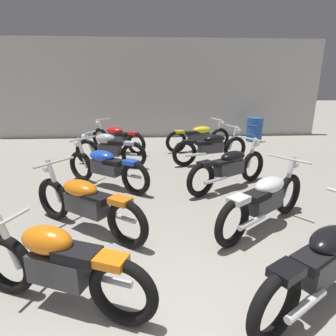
{
  "coord_description": "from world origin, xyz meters",
  "views": [
    {
      "loc": [
        -0.34,
        -1.37,
        2.1
      ],
      "look_at": [
        0.0,
        3.64,
        0.55
      ],
      "focal_mm": 30.12,
      "sensor_mm": 36.0,
      "label": 1
    }
  ],
  "objects_px": {
    "motorcycle_left_row_3": "(109,149)",
    "motorcycle_right_row_1": "(265,199)",
    "motorcycle_left_row_0": "(58,265)",
    "motorcycle_left_row_4": "(117,137)",
    "motorcycle_right_row_3": "(211,147)",
    "motorcycle_left_row_1": "(86,202)",
    "motorcycle_left_row_2": "(106,166)",
    "motorcycle_right_row_0": "(324,261)",
    "oil_drum": "(254,129)",
    "motorcycle_right_row_2": "(229,167)",
    "motorcycle_right_row_4": "(199,136)"
  },
  "relations": [
    {
      "from": "motorcycle_left_row_3",
      "to": "motorcycle_left_row_4",
      "type": "xyz_separation_m",
      "value": [
        0.03,
        1.56,
        -0.01
      ]
    },
    {
      "from": "motorcycle_left_row_1",
      "to": "motorcycle_left_row_2",
      "type": "height_order",
      "value": "same"
    },
    {
      "from": "motorcycle_left_row_2",
      "to": "motorcycle_right_row_2",
      "type": "distance_m",
      "value": 2.5
    },
    {
      "from": "motorcycle_left_row_1",
      "to": "motorcycle_right_row_3",
      "type": "distance_m",
      "value": 4.24
    },
    {
      "from": "motorcycle_right_row_2",
      "to": "motorcycle_right_row_3",
      "type": "bearing_deg",
      "value": 89.19
    },
    {
      "from": "motorcycle_right_row_0",
      "to": "motorcycle_right_row_3",
      "type": "height_order",
      "value": "same"
    },
    {
      "from": "motorcycle_left_row_4",
      "to": "motorcycle_left_row_3",
      "type": "bearing_deg",
      "value": -91.13
    },
    {
      "from": "motorcycle_right_row_0",
      "to": "motorcycle_right_row_2",
      "type": "height_order",
      "value": "same"
    },
    {
      "from": "motorcycle_right_row_1",
      "to": "motorcycle_right_row_2",
      "type": "relative_size",
      "value": 0.95
    },
    {
      "from": "motorcycle_left_row_0",
      "to": "motorcycle_left_row_3",
      "type": "distance_m",
      "value": 4.75
    },
    {
      "from": "motorcycle_left_row_4",
      "to": "motorcycle_right_row_3",
      "type": "distance_m",
      "value": 3.0
    },
    {
      "from": "motorcycle_left_row_4",
      "to": "motorcycle_left_row_1",
      "type": "bearing_deg",
      "value": -89.27
    },
    {
      "from": "motorcycle_left_row_0",
      "to": "motorcycle_left_row_3",
      "type": "height_order",
      "value": "same"
    },
    {
      "from": "motorcycle_right_row_2",
      "to": "motorcycle_right_row_4",
      "type": "distance_m",
      "value": 3.26
    },
    {
      "from": "motorcycle_right_row_0",
      "to": "motorcycle_right_row_2",
      "type": "distance_m",
      "value": 3.11
    },
    {
      "from": "motorcycle_left_row_0",
      "to": "motorcycle_right_row_3",
      "type": "distance_m",
      "value": 5.44
    },
    {
      "from": "oil_drum",
      "to": "motorcycle_left_row_1",
      "type": "bearing_deg",
      "value": -127.5
    },
    {
      "from": "motorcycle_left_row_0",
      "to": "motorcycle_right_row_4",
      "type": "relative_size",
      "value": 0.88
    },
    {
      "from": "motorcycle_left_row_2",
      "to": "motorcycle_right_row_1",
      "type": "height_order",
      "value": "same"
    },
    {
      "from": "motorcycle_left_row_3",
      "to": "oil_drum",
      "type": "distance_m",
      "value": 5.63
    },
    {
      "from": "motorcycle_right_row_3",
      "to": "motorcycle_left_row_3",
      "type": "bearing_deg",
      "value": -178.11
    },
    {
      "from": "motorcycle_right_row_1",
      "to": "motorcycle_right_row_4",
      "type": "height_order",
      "value": "same"
    },
    {
      "from": "motorcycle_left_row_3",
      "to": "motorcycle_right_row_1",
      "type": "height_order",
      "value": "motorcycle_right_row_1"
    },
    {
      "from": "motorcycle_left_row_2",
      "to": "motorcycle_right_row_2",
      "type": "height_order",
      "value": "same"
    },
    {
      "from": "motorcycle_left_row_3",
      "to": "motorcycle_right_row_0",
      "type": "xyz_separation_m",
      "value": [
        2.66,
        -4.84,
        -0.01
      ]
    },
    {
      "from": "motorcycle_right_row_3",
      "to": "oil_drum",
      "type": "relative_size",
      "value": 2.48
    },
    {
      "from": "motorcycle_right_row_0",
      "to": "motorcycle_right_row_3",
      "type": "xyz_separation_m",
      "value": [
        -0.02,
        4.93,
        0.0
      ]
    },
    {
      "from": "motorcycle_left_row_0",
      "to": "motorcycle_left_row_2",
      "type": "bearing_deg",
      "value": 90.37
    },
    {
      "from": "motorcycle_left_row_3",
      "to": "motorcycle_right_row_2",
      "type": "distance_m",
      "value": 3.14
    },
    {
      "from": "motorcycle_left_row_1",
      "to": "motorcycle_right_row_2",
      "type": "xyz_separation_m",
      "value": [
        2.52,
        1.56,
        0.0
      ]
    },
    {
      "from": "motorcycle_left_row_0",
      "to": "motorcycle_left_row_1",
      "type": "relative_size",
      "value": 1.03
    },
    {
      "from": "motorcycle_right_row_1",
      "to": "motorcycle_left_row_0",
      "type": "bearing_deg",
      "value": -151.47
    },
    {
      "from": "motorcycle_right_row_2",
      "to": "motorcycle_left_row_1",
      "type": "bearing_deg",
      "value": -148.22
    },
    {
      "from": "motorcycle_right_row_2",
      "to": "oil_drum",
      "type": "height_order",
      "value": "motorcycle_right_row_2"
    },
    {
      "from": "motorcycle_left_row_2",
      "to": "oil_drum",
      "type": "relative_size",
      "value": 2.14
    },
    {
      "from": "motorcycle_left_row_2",
      "to": "motorcycle_right_row_2",
      "type": "relative_size",
      "value": 0.96
    },
    {
      "from": "motorcycle_left_row_1",
      "to": "motorcycle_right_row_2",
      "type": "relative_size",
      "value": 0.96
    },
    {
      "from": "motorcycle_left_row_2",
      "to": "motorcycle_right_row_0",
      "type": "distance_m",
      "value": 4.19
    },
    {
      "from": "motorcycle_left_row_0",
      "to": "motorcycle_left_row_1",
      "type": "xyz_separation_m",
      "value": [
        -0.05,
        1.45,
        -0.01
      ]
    },
    {
      "from": "motorcycle_right_row_4",
      "to": "motorcycle_left_row_1",
      "type": "bearing_deg",
      "value": -117.15
    },
    {
      "from": "motorcycle_left_row_2",
      "to": "motorcycle_left_row_4",
      "type": "xyz_separation_m",
      "value": [
        -0.09,
        3.07,
        0.0
      ]
    },
    {
      "from": "motorcycle_right_row_4",
      "to": "oil_drum",
      "type": "bearing_deg",
      "value": 30.9
    },
    {
      "from": "motorcycle_left_row_3",
      "to": "motorcycle_left_row_4",
      "type": "height_order",
      "value": "motorcycle_left_row_4"
    },
    {
      "from": "motorcycle_left_row_2",
      "to": "motorcycle_right_row_4",
      "type": "xyz_separation_m",
      "value": [
        2.44,
        3.04,
        0.0
      ]
    },
    {
      "from": "motorcycle_left_row_0",
      "to": "motorcycle_right_row_0",
      "type": "height_order",
      "value": "motorcycle_right_row_0"
    },
    {
      "from": "motorcycle_right_row_3",
      "to": "motorcycle_right_row_4",
      "type": "distance_m",
      "value": 1.44
    },
    {
      "from": "motorcycle_right_row_4",
      "to": "motorcycle_right_row_3",
      "type": "bearing_deg",
      "value": -87.02
    },
    {
      "from": "motorcycle_right_row_4",
      "to": "motorcycle_left_row_3",
      "type": "bearing_deg",
      "value": -149.27
    },
    {
      "from": "motorcycle_left_row_0",
      "to": "motorcycle_left_row_4",
      "type": "bearing_deg",
      "value": 91.02
    },
    {
      "from": "motorcycle_left_row_1",
      "to": "oil_drum",
      "type": "height_order",
      "value": "motorcycle_left_row_1"
    }
  ]
}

